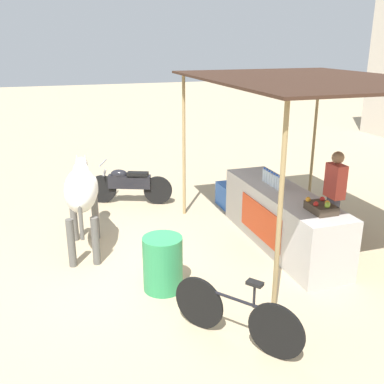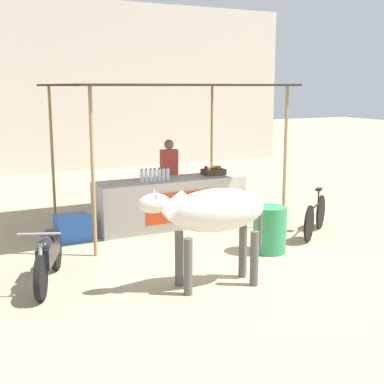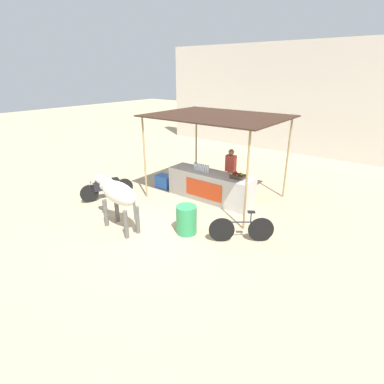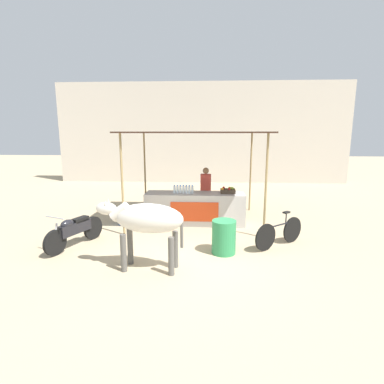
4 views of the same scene
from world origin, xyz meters
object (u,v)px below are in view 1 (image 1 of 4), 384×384
vendor_behind_counter (334,199)px  motorcycle_parked (129,184)px  cooler_box (230,195)px  stall_counter (282,218)px  bicycle_leaning (236,315)px  fruit_crate (321,207)px  water_barrel (163,263)px  cow (82,191)px

vendor_behind_counter → motorcycle_parked: (-3.16, -2.83, -0.42)m
motorcycle_parked → cooler_box: bearing=66.7°
stall_counter → bicycle_leaning: bearing=-39.4°
stall_counter → cooler_box: size_ratio=5.00×
fruit_crate → vendor_behind_counter: (-0.68, 0.70, -0.18)m
stall_counter → vendor_behind_counter: (0.31, 0.75, 0.37)m
motorcycle_parked → water_barrel: bearing=-3.1°
fruit_crate → cooler_box: bearing=-177.1°
fruit_crate → bicycle_leaning: bearing=-57.4°
stall_counter → water_barrel: 2.40m
water_barrel → bicycle_leaning: 1.48m
vendor_behind_counter → water_barrel: 3.09m
motorcycle_parked → bicycle_leaning: 5.01m
stall_counter → motorcycle_parked: stall_counter is taller
vendor_behind_counter → cooler_box: bearing=-159.8°
cooler_box → vendor_behind_counter: bearing=20.2°
stall_counter → cow: (-0.84, -3.18, 0.55)m
cow → motorcycle_parked: (-2.01, 1.11, -0.61)m
motorcycle_parked → vendor_behind_counter: bearing=41.8°
vendor_behind_counter → cow: size_ratio=0.89×
water_barrel → cow: size_ratio=0.42×
vendor_behind_counter → water_barrel: vendor_behind_counter is taller
fruit_crate → cooler_box: 3.09m
cooler_box → cow: size_ratio=0.33×
fruit_crate → water_barrel: size_ratio=0.56×
stall_counter → water_barrel: (0.77, -2.27, -0.09)m
cooler_box → bicycle_leaning: (4.15, -1.67, 0.11)m
water_barrel → motorcycle_parked: bearing=176.9°
stall_counter → bicycle_leaning: stall_counter is taller
cooler_box → cow: cow is taller
cooler_box → cow: 3.39m
vendor_behind_counter → bicycle_leaning: (1.84, -2.52, -0.50)m
fruit_crate → water_barrel: bearing=-95.5°
vendor_behind_counter → cooler_box: (-2.31, -0.85, -0.61)m
cow → motorcycle_parked: 2.37m
stall_counter → fruit_crate: (0.99, 0.05, 0.55)m
bicycle_leaning → water_barrel: bearing=-160.1°
cooler_box → bicycle_leaning: bicycle_leaning is taller
fruit_crate → vendor_behind_counter: vendor_behind_counter is taller
stall_counter → cooler_box: bearing=-177.2°
cow → bicycle_leaning: 3.38m
fruit_crate → water_barrel: fruit_crate is taller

